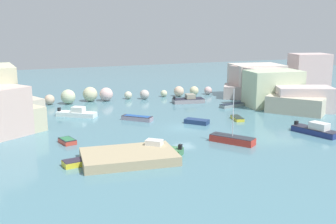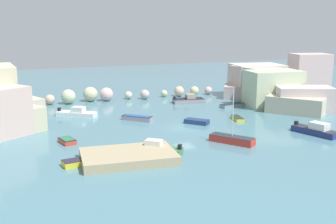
% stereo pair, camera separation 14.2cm
% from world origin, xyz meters
% --- Properties ---
extents(cove_water, '(160.00, 160.00, 0.00)m').
position_xyz_m(cove_water, '(0.00, 0.00, 0.00)').
color(cove_water, slate).
rests_on(cove_water, ground).
extents(cliff_headland_right, '(22.33, 24.73, 7.65)m').
position_xyz_m(cliff_headland_right, '(23.01, 12.40, 2.76)').
color(cliff_headland_right, beige).
rests_on(cliff_headland_right, ground).
extents(rock_breakwater, '(33.51, 3.64, 2.51)m').
position_xyz_m(rock_breakwater, '(-3.56, 22.41, 1.04)').
color(rock_breakwater, beige).
rests_on(rock_breakwater, ground).
extents(stone_dock, '(9.69, 6.77, 0.91)m').
position_xyz_m(stone_dock, '(-10.45, -9.84, 0.46)').
color(stone_dock, tan).
rests_on(stone_dock, ground).
extents(moored_boat_0, '(3.20, 3.36, 0.60)m').
position_xyz_m(moored_boat_0, '(2.52, 1.42, 0.30)').
color(moored_boat_0, navy).
rests_on(moored_boat_0, cove_water).
extents(moored_boat_1, '(4.46, 2.09, 0.54)m').
position_xyz_m(moored_boat_1, '(12.89, 9.53, 0.27)').
color(moored_boat_1, gray).
rests_on(moored_boat_1, cove_water).
extents(moored_boat_2, '(4.12, 5.08, 6.20)m').
position_xyz_m(moored_boat_2, '(2.18, -8.33, 0.43)').
color(moored_boat_2, red).
rests_on(moored_boat_2, cove_water).
extents(moored_boat_3, '(1.85, 2.57, 0.55)m').
position_xyz_m(moored_boat_3, '(-15.11, -1.37, 0.29)').
color(moored_boat_3, '#C34133').
rests_on(moored_boat_3, cove_water).
extents(moored_boat_4, '(5.58, 3.23, 1.48)m').
position_xyz_m(moored_boat_4, '(7.88, 15.46, 0.50)').
color(moored_boat_4, gray).
rests_on(moored_boat_4, cove_water).
extents(moored_boat_5, '(5.68, 4.74, 1.45)m').
position_xyz_m(moored_boat_5, '(-11.68, 11.98, 0.50)').
color(moored_boat_5, white).
rests_on(moored_boat_5, cove_water).
extents(moored_boat_6, '(1.78, 3.13, 0.46)m').
position_xyz_m(moored_boat_6, '(8.80, 1.29, 0.23)').
color(moored_boat_6, yellow).
rests_on(moored_boat_6, cove_water).
extents(moored_boat_7, '(4.03, 4.00, 0.65)m').
position_xyz_m(moored_boat_7, '(-4.33, 6.30, 0.34)').
color(moored_boat_7, '#95899B').
rests_on(moored_boat_7, cove_water).
extents(moored_boat_8, '(4.86, 4.51, 1.45)m').
position_xyz_m(moored_boat_8, '(-6.98, -8.76, 0.50)').
color(moored_boat_8, '#3F7F4C').
rests_on(moored_boat_8, cove_water).
extents(moored_boat_9, '(3.51, 1.92, 0.58)m').
position_xyz_m(moored_boat_9, '(-15.04, -9.13, 0.29)').
color(moored_boat_9, yellow).
rests_on(moored_boat_9, cove_water).
extents(moored_boat_10, '(3.27, 5.96, 1.55)m').
position_xyz_m(moored_boat_10, '(13.53, -9.02, 0.56)').
color(moored_boat_10, navy).
rests_on(moored_boat_10, cove_water).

